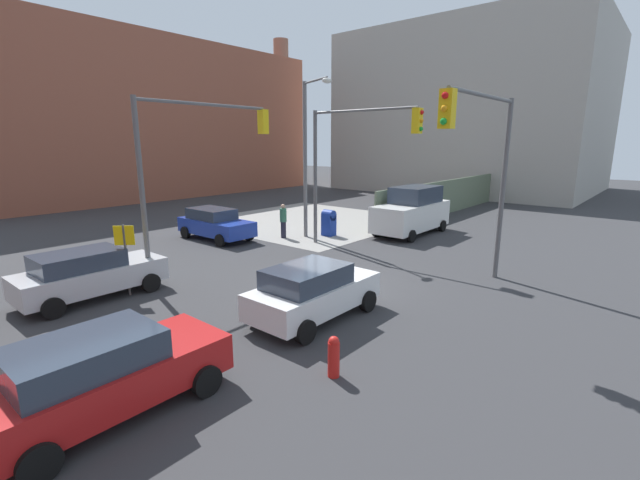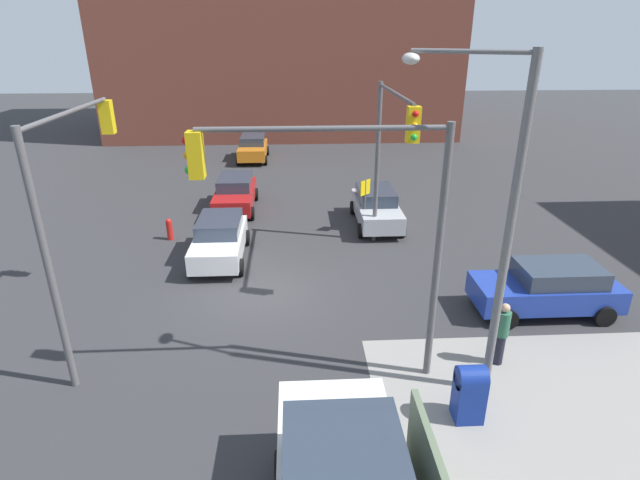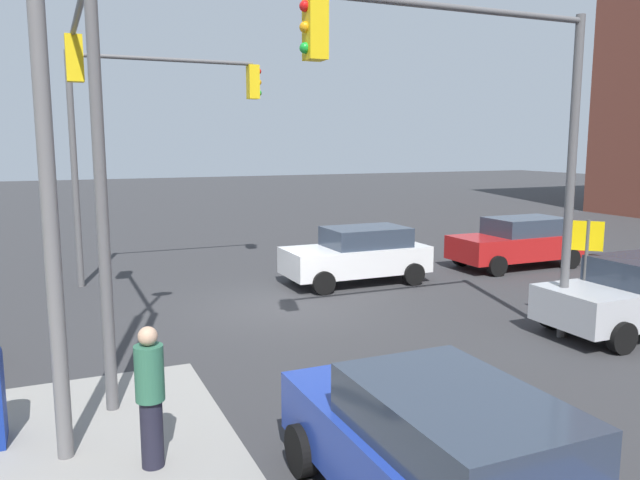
{
  "view_description": "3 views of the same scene",
  "coord_description": "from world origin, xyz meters",
  "px_view_note": "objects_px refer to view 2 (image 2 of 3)",
  "views": [
    {
      "loc": [
        -11.67,
        -9.43,
        5.0
      ],
      "look_at": [
        -0.12,
        0.3,
        1.55
      ],
      "focal_mm": 24.0,
      "sensor_mm": 36.0,
      "label": 1
    },
    {
      "loc": [
        15.04,
        1.13,
        8.29
      ],
      "look_at": [
        0.07,
        1.95,
        1.96
      ],
      "focal_mm": 28.0,
      "sensor_mm": 36.0,
      "label": 2
    },
    {
      "loc": [
        5.2,
        14.04,
        4.03
      ],
      "look_at": [
        -0.26,
        1.55,
        1.9
      ],
      "focal_mm": 35.0,
      "sensor_mm": 36.0,
      "label": 3
    }
  ],
  "objects_px": {
    "sedan_white": "(220,239)",
    "sedan_blue": "(548,288)",
    "street_lamp_corner": "(494,210)",
    "sedan_red": "(235,193)",
    "mailbox_blue": "(470,391)",
    "coupe_orange": "(253,148)",
    "traffic_signal_nw_corner": "(389,142)",
    "traffic_signal_ne_corner": "(346,206)",
    "pedestrian_crossing": "(501,333)",
    "traffic_signal_se_corner": "(74,184)",
    "fire_hydrant": "(169,229)",
    "coupe_silver": "(376,207)"
  },
  "relations": [
    {
      "from": "sedan_red",
      "to": "pedestrian_crossing",
      "type": "xyz_separation_m",
      "value": [
        12.99,
        8.28,
        0.11
      ]
    },
    {
      "from": "coupe_silver",
      "to": "sedan_blue",
      "type": "distance_m",
      "value": 9.02
    },
    {
      "from": "fire_hydrant",
      "to": "coupe_orange",
      "type": "xyz_separation_m",
      "value": [
        -14.09,
        2.58,
        0.36
      ]
    },
    {
      "from": "mailbox_blue",
      "to": "sedan_white",
      "type": "relative_size",
      "value": 0.34
    },
    {
      "from": "traffic_signal_nw_corner",
      "to": "coupe_orange",
      "type": "distance_m",
      "value": 18.36
    },
    {
      "from": "fire_hydrant",
      "to": "pedestrian_crossing",
      "type": "xyz_separation_m",
      "value": [
        9.2,
        10.7,
        0.47
      ]
    },
    {
      "from": "traffic_signal_ne_corner",
      "to": "street_lamp_corner",
      "type": "xyz_separation_m",
      "value": [
        0.56,
        3.18,
        0.05
      ]
    },
    {
      "from": "sedan_red",
      "to": "pedestrian_crossing",
      "type": "distance_m",
      "value": 15.41
    },
    {
      "from": "sedan_white",
      "to": "pedestrian_crossing",
      "type": "height_order",
      "value": "pedestrian_crossing"
    },
    {
      "from": "street_lamp_corner",
      "to": "sedan_blue",
      "type": "height_order",
      "value": "street_lamp_corner"
    },
    {
      "from": "street_lamp_corner",
      "to": "sedan_white",
      "type": "distance_m",
      "value": 11.44
    },
    {
      "from": "sedan_blue",
      "to": "mailbox_blue",
      "type": "bearing_deg",
      "value": -41.47
    },
    {
      "from": "sedan_red",
      "to": "street_lamp_corner",
      "type": "bearing_deg",
      "value": 27.6
    },
    {
      "from": "mailbox_blue",
      "to": "sedan_red",
      "type": "xyz_separation_m",
      "value": [
        -14.99,
        -6.78,
        0.08
      ]
    },
    {
      "from": "mailbox_blue",
      "to": "fire_hydrant",
      "type": "xyz_separation_m",
      "value": [
        -11.2,
        -9.2,
        -0.28
      ]
    },
    {
      "from": "fire_hydrant",
      "to": "sedan_white",
      "type": "distance_m",
      "value": 3.21
    },
    {
      "from": "mailbox_blue",
      "to": "traffic_signal_ne_corner",
      "type": "bearing_deg",
      "value": -122.0
    },
    {
      "from": "sedan_white",
      "to": "sedan_red",
      "type": "distance_m",
      "value": 5.88
    },
    {
      "from": "traffic_signal_se_corner",
      "to": "sedan_blue",
      "type": "bearing_deg",
      "value": 93.08
    },
    {
      "from": "mailbox_blue",
      "to": "coupe_orange",
      "type": "height_order",
      "value": "coupe_orange"
    },
    {
      "from": "street_lamp_corner",
      "to": "sedan_red",
      "type": "distance_m",
      "value": 16.1
    },
    {
      "from": "mailbox_blue",
      "to": "coupe_silver",
      "type": "relative_size",
      "value": 0.32
    },
    {
      "from": "traffic_signal_nw_corner",
      "to": "coupe_silver",
      "type": "bearing_deg",
      "value": 174.9
    },
    {
      "from": "traffic_signal_nw_corner",
      "to": "mailbox_blue",
      "type": "bearing_deg",
      "value": 3.41
    },
    {
      "from": "coupe_silver",
      "to": "sedan_blue",
      "type": "height_order",
      "value": "same"
    },
    {
      "from": "sedan_blue",
      "to": "fire_hydrant",
      "type": "bearing_deg",
      "value": -116.73
    },
    {
      "from": "coupe_orange",
      "to": "sedan_red",
      "type": "xyz_separation_m",
      "value": [
        10.29,
        -0.16,
        0.0
      ]
    },
    {
      "from": "traffic_signal_se_corner",
      "to": "mailbox_blue",
      "type": "bearing_deg",
      "value": 68.11
    },
    {
      "from": "sedan_white",
      "to": "sedan_blue",
      "type": "bearing_deg",
      "value": 67.06
    },
    {
      "from": "traffic_signal_se_corner",
      "to": "traffic_signal_ne_corner",
      "type": "bearing_deg",
      "value": 72.66
    },
    {
      "from": "coupe_silver",
      "to": "sedan_white",
      "type": "xyz_separation_m",
      "value": [
        3.44,
        -6.65,
        -0.0
      ]
    },
    {
      "from": "street_lamp_corner",
      "to": "sedan_red",
      "type": "xyz_separation_m",
      "value": [
        -13.85,
        -7.24,
        -3.86
      ]
    },
    {
      "from": "coupe_orange",
      "to": "pedestrian_crossing",
      "type": "bearing_deg",
      "value": 19.22
    },
    {
      "from": "mailbox_blue",
      "to": "sedan_blue",
      "type": "xyz_separation_m",
      "value": [
        -4.54,
        4.02,
        0.08
      ]
    },
    {
      "from": "traffic_signal_se_corner",
      "to": "sedan_blue",
      "type": "height_order",
      "value": "traffic_signal_se_corner"
    },
    {
      "from": "mailbox_blue",
      "to": "sedan_red",
      "type": "height_order",
      "value": "sedan_red"
    },
    {
      "from": "street_lamp_corner",
      "to": "fire_hydrant",
      "type": "bearing_deg",
      "value": -136.16
    },
    {
      "from": "mailbox_blue",
      "to": "traffic_signal_se_corner",
      "type": "bearing_deg",
      "value": -111.89
    },
    {
      "from": "coupe_orange",
      "to": "coupe_silver",
      "type": "xyz_separation_m",
      "value": [
        12.73,
        6.49,
        0.0
      ]
    },
    {
      "from": "traffic_signal_ne_corner",
      "to": "sedan_blue",
      "type": "relative_size",
      "value": 1.47
    },
    {
      "from": "coupe_orange",
      "to": "sedan_blue",
      "type": "relative_size",
      "value": 0.95
    },
    {
      "from": "traffic_signal_nw_corner",
      "to": "traffic_signal_ne_corner",
      "type": "bearing_deg",
      "value": -18.34
    },
    {
      "from": "traffic_signal_nw_corner",
      "to": "sedan_blue",
      "type": "xyz_separation_m",
      "value": [
        3.86,
        4.52,
        -3.82
      ]
    },
    {
      "from": "traffic_signal_ne_corner",
      "to": "sedan_red",
      "type": "height_order",
      "value": "traffic_signal_ne_corner"
    },
    {
      "from": "mailbox_blue",
      "to": "sedan_red",
      "type": "bearing_deg",
      "value": -155.66
    },
    {
      "from": "street_lamp_corner",
      "to": "traffic_signal_nw_corner",
      "type": "bearing_deg",
      "value": -172.47
    },
    {
      "from": "fire_hydrant",
      "to": "traffic_signal_se_corner",
      "type": "bearing_deg",
      "value": -2.33
    },
    {
      "from": "sedan_white",
      "to": "pedestrian_crossing",
      "type": "distance_m",
      "value": 10.92
    },
    {
      "from": "traffic_signal_se_corner",
      "to": "sedan_white",
      "type": "height_order",
      "value": "traffic_signal_se_corner"
    },
    {
      "from": "mailbox_blue",
      "to": "street_lamp_corner",
      "type": "bearing_deg",
      "value": 158.1
    }
  ]
}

